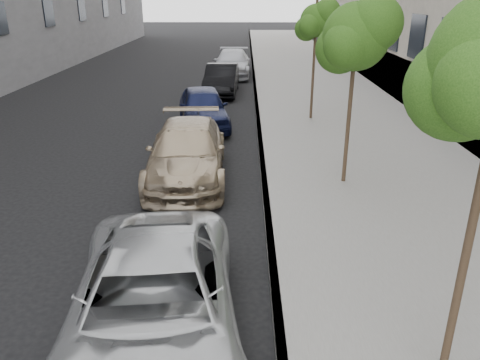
{
  "coord_description": "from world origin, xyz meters",
  "views": [
    {
      "loc": [
        0.67,
        -3.17,
        4.63
      ],
      "look_at": [
        0.58,
        4.63,
        1.5
      ],
      "focal_mm": 35.0,
      "sensor_mm": 36.0,
      "label": 1
    }
  ],
  "objects_px": {
    "sedan_rear": "(232,63)",
    "sedan_black": "(222,79)",
    "sedan_blue": "(203,107)",
    "tree_far": "(317,21)",
    "tree_mid": "(357,36)",
    "suv": "(187,152)",
    "minivan": "(154,305)"
  },
  "relations": [
    {
      "from": "sedan_rear",
      "to": "sedan_black",
      "type": "bearing_deg",
      "value": -92.82
    },
    {
      "from": "sedan_rear",
      "to": "sedan_blue",
      "type": "bearing_deg",
      "value": -92.67
    },
    {
      "from": "sedan_blue",
      "to": "sedan_rear",
      "type": "xyz_separation_m",
      "value": [
        0.78,
        11.3,
        0.03
      ]
    },
    {
      "from": "tree_far",
      "to": "sedan_black",
      "type": "bearing_deg",
      "value": 125.27
    },
    {
      "from": "tree_mid",
      "to": "tree_far",
      "type": "xyz_separation_m",
      "value": [
        -0.0,
        6.5,
        -0.0
      ]
    },
    {
      "from": "sedan_blue",
      "to": "sedan_black",
      "type": "relative_size",
      "value": 0.99
    },
    {
      "from": "suv",
      "to": "sedan_black",
      "type": "bearing_deg",
      "value": 85.16
    },
    {
      "from": "sedan_rear",
      "to": "tree_mid",
      "type": "bearing_deg",
      "value": -77.67
    },
    {
      "from": "minivan",
      "to": "sedan_rear",
      "type": "relative_size",
      "value": 0.97
    },
    {
      "from": "tree_far",
      "to": "sedan_rear",
      "type": "xyz_separation_m",
      "value": [
        -3.33,
        10.54,
        -2.95
      ]
    },
    {
      "from": "tree_mid",
      "to": "sedan_rear",
      "type": "relative_size",
      "value": 0.87
    },
    {
      "from": "tree_mid",
      "to": "tree_far",
      "type": "distance_m",
      "value": 6.5
    },
    {
      "from": "tree_mid",
      "to": "sedan_black",
      "type": "xyz_separation_m",
      "value": [
        -3.71,
        11.74,
        -3.0
      ]
    },
    {
      "from": "suv",
      "to": "tree_far",
      "type": "bearing_deg",
      "value": 52.52
    },
    {
      "from": "sedan_blue",
      "to": "sedan_black",
      "type": "height_order",
      "value": "sedan_blue"
    },
    {
      "from": "tree_mid",
      "to": "minivan",
      "type": "bearing_deg",
      "value": -122.67
    },
    {
      "from": "tree_far",
      "to": "minivan",
      "type": "height_order",
      "value": "tree_far"
    },
    {
      "from": "sedan_blue",
      "to": "tree_mid",
      "type": "bearing_deg",
      "value": -63.84
    },
    {
      "from": "sedan_black",
      "to": "sedan_rear",
      "type": "bearing_deg",
      "value": 88.03
    },
    {
      "from": "tree_mid",
      "to": "sedan_black",
      "type": "bearing_deg",
      "value": 107.52
    },
    {
      "from": "minivan",
      "to": "sedan_blue",
      "type": "bearing_deg",
      "value": 85.41
    },
    {
      "from": "suv",
      "to": "sedan_rear",
      "type": "relative_size",
      "value": 0.96
    },
    {
      "from": "suv",
      "to": "sedan_rear",
      "type": "bearing_deg",
      "value": 84.48
    },
    {
      "from": "sedan_blue",
      "to": "minivan",
      "type": "bearing_deg",
      "value": -97.88
    },
    {
      "from": "tree_far",
      "to": "sedan_rear",
      "type": "height_order",
      "value": "tree_far"
    },
    {
      "from": "tree_far",
      "to": "sedan_blue",
      "type": "relative_size",
      "value": 1.03
    },
    {
      "from": "tree_far",
      "to": "tree_mid",
      "type": "bearing_deg",
      "value": -90.0
    },
    {
      "from": "sedan_black",
      "to": "suv",
      "type": "bearing_deg",
      "value": -89.86
    },
    {
      "from": "suv",
      "to": "minivan",
      "type": "bearing_deg",
      "value": -90.2
    },
    {
      "from": "tree_far",
      "to": "sedan_blue",
      "type": "xyz_separation_m",
      "value": [
        -4.11,
        -0.76,
        -2.98
      ]
    },
    {
      "from": "suv",
      "to": "sedan_black",
      "type": "relative_size",
      "value": 1.16
    },
    {
      "from": "tree_far",
      "to": "sedan_blue",
      "type": "distance_m",
      "value": 5.13
    }
  ]
}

